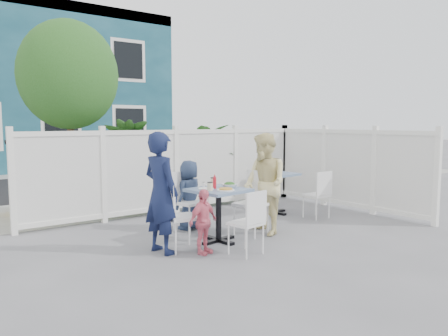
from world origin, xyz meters
TOP-DOWN VIEW (x-y plane):
  - ground at (0.00, 0.00)m, footprint 80.00×80.00m
  - near_sidewalk at (0.00, 3.80)m, footprint 24.00×2.60m
  - street at (0.00, 7.50)m, footprint 24.00×5.00m
  - far_sidewalk at (0.00, 10.60)m, footprint 24.00×1.60m
  - building at (-0.50, 14.00)m, footprint 11.00×6.00m
  - fence_back at (0.10, 2.40)m, footprint 5.86×0.08m
  - fence_right at (3.00, 0.60)m, footprint 0.08×3.66m
  - tree at (-1.60, 3.30)m, footprint 1.80×1.62m
  - utility_cabinet at (-2.19, 4.00)m, footprint 0.79×0.62m
  - potted_shrub_a at (-0.52, 3.10)m, footprint 1.35×1.35m
  - potted_shrub_b at (1.25, 3.00)m, footprint 1.74×1.86m
  - main_table at (-0.48, 0.21)m, footprint 0.83×0.83m
  - spare_table at (1.55, 1.20)m, footprint 0.78×0.78m
  - chair_left at (-1.19, 0.18)m, footprint 0.47×0.49m
  - chair_right at (0.24, 0.25)m, footprint 0.53×0.55m
  - chair_back at (-0.49, 1.07)m, footprint 0.51×0.50m
  - chair_near at (-0.54, -0.57)m, footprint 0.44×0.43m
  - chair_spare at (1.89, 0.36)m, footprint 0.40×0.38m
  - man at (-1.40, 0.24)m, footprint 0.49×0.65m
  - woman at (0.36, 0.14)m, footprint 0.74×0.87m
  - boy at (-0.40, 1.12)m, footprint 0.65×0.55m
  - toddler at (-0.99, -0.15)m, footprint 0.55×0.34m
  - plate_main at (-0.49, 0.02)m, footprint 0.25×0.25m
  - plate_side at (-0.64, 0.29)m, footprint 0.22×0.22m
  - salad_bowl at (-0.27, 0.22)m, footprint 0.23×0.23m
  - coffee_cup_a at (-0.68, 0.14)m, footprint 0.07×0.07m
  - coffee_cup_b at (-0.40, 0.44)m, footprint 0.08×0.08m
  - ketchup_bottle at (-0.51, 0.26)m, footprint 0.05×0.05m
  - salt_shaker at (-0.58, 0.44)m, footprint 0.03×0.03m
  - pepper_shaker at (-0.55, 0.49)m, footprint 0.03×0.03m

SIDE VIEW (x-z plane):
  - ground at x=0.00m, z-range 0.00..0.00m
  - street at x=0.00m, z-range 0.00..0.01m
  - near_sidewalk at x=0.00m, z-range 0.00..0.01m
  - far_sidewalk at x=0.00m, z-range 0.00..0.01m
  - toddler at x=-0.99m, z-range 0.00..0.87m
  - chair_near at x=-0.54m, z-range 0.07..0.93m
  - chair_spare at x=1.89m, z-range 0.07..0.94m
  - chair_left at x=-1.19m, z-range 0.08..1.01m
  - chair_back at x=-0.49m, z-range 0.08..1.03m
  - boy at x=-0.40m, z-range 0.00..1.13m
  - chair_right at x=0.24m, z-range 0.08..1.07m
  - spare_table at x=1.55m, z-range 0.21..0.99m
  - main_table at x=-0.48m, z-range 0.22..1.00m
  - utility_cabinet at x=-2.19m, z-range 0.00..1.35m
  - fence_right at x=3.00m, z-range -0.02..1.58m
  - fence_back at x=0.10m, z-range -0.02..1.58m
  - plate_side at x=-0.64m, z-range 0.78..0.80m
  - plate_main at x=-0.49m, z-range 0.78..0.80m
  - woman at x=0.36m, z-range 0.00..1.58m
  - salad_bowl at x=-0.27m, z-range 0.78..0.84m
  - man at x=-1.40m, z-range 0.00..1.62m
  - salt_shaker at x=-0.58m, z-range 0.78..0.86m
  - pepper_shaker at x=-0.55m, z-range 0.78..0.86m
  - coffee_cup_a at x=-0.68m, z-range 0.78..0.89m
  - potted_shrub_b at x=1.25m, z-range 0.00..1.68m
  - coffee_cup_b at x=-0.40m, z-range 0.78..0.91m
  - ketchup_bottle at x=-0.51m, z-range 0.78..0.95m
  - potted_shrub_a at x=-0.52m, z-range 0.00..1.80m
  - tree at x=-1.60m, z-range 0.80..4.39m
  - building at x=-0.50m, z-range 0.00..6.00m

